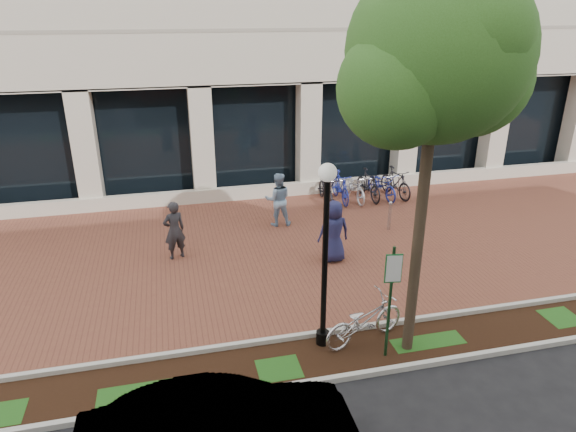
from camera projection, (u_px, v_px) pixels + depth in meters
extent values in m
plane|color=black|center=(287.00, 248.00, 15.43)|extent=(120.00, 120.00, 0.00)
cube|color=brown|center=(287.00, 248.00, 15.43)|extent=(40.00, 9.00, 0.01)
cube|color=black|center=(345.00, 354.00, 10.70)|extent=(40.00, 1.50, 0.01)
cube|color=#B8B7AE|center=(334.00, 331.00, 11.36)|extent=(40.00, 0.12, 0.12)
cube|color=#B8B7AE|center=(358.00, 375.00, 10.01)|extent=(40.00, 0.12, 0.12)
cube|color=black|center=(253.00, 137.00, 19.68)|extent=(40.00, 0.15, 4.20)
cube|color=beige|center=(259.00, 192.00, 19.39)|extent=(40.00, 0.25, 0.50)
cube|color=beige|center=(256.00, 141.00, 19.05)|extent=(0.80, 0.80, 4.20)
cube|color=#163D1D|center=(390.00, 304.00, 10.19)|extent=(0.05, 0.05, 2.51)
cube|color=#18612D|center=(393.00, 268.00, 9.86)|extent=(0.34, 0.02, 0.62)
cube|color=silver|center=(394.00, 269.00, 9.85)|extent=(0.30, 0.01, 0.56)
cylinder|color=black|center=(323.00, 337.00, 10.99)|extent=(0.28, 0.28, 0.30)
cylinder|color=black|center=(325.00, 267.00, 10.35)|extent=(0.12, 0.12, 3.71)
sphere|color=silver|center=(328.00, 172.00, 9.60)|extent=(0.36, 0.36, 0.36)
cylinder|color=#473928|center=(417.00, 254.00, 10.07)|extent=(0.22, 0.22, 4.45)
sphere|color=#2C571B|center=(438.00, 51.00, 8.64)|extent=(3.16, 3.16, 3.16)
sphere|color=#2C571B|center=(470.00, 76.00, 9.29)|extent=(2.21, 2.21, 2.21)
sphere|color=#2C571B|center=(398.00, 88.00, 8.46)|extent=(2.05, 2.05, 2.05)
imported|color=silver|center=(364.00, 320.00, 10.94)|extent=(2.12, 1.27, 1.05)
imported|color=#27262B|center=(174.00, 230.00, 14.50)|extent=(0.73, 0.60, 1.73)
imported|color=#7E9EBC|center=(278.00, 199.00, 16.74)|extent=(0.94, 0.77, 1.79)
imported|color=#1D204A|center=(334.00, 232.00, 14.33)|extent=(0.89, 0.58, 1.80)
cylinder|color=#B1B1B5|center=(389.00, 217.00, 16.52)|extent=(0.11, 0.11, 0.88)
sphere|color=#B1B1B5|center=(391.00, 203.00, 16.33)|extent=(0.12, 0.12, 0.12)
imported|color=black|center=(326.00, 189.00, 18.81)|extent=(0.80, 1.98, 1.02)
imported|color=navy|center=(340.00, 187.00, 18.91)|extent=(0.55, 1.89, 1.13)
imported|color=silver|center=(354.00, 187.00, 19.05)|extent=(0.76, 1.97, 1.02)
imported|color=black|center=(368.00, 185.00, 19.15)|extent=(0.71, 1.93, 1.13)
imported|color=navy|center=(382.00, 185.00, 19.29)|extent=(0.95, 2.02, 1.02)
imported|color=black|center=(396.00, 183.00, 19.39)|extent=(0.89, 1.95, 1.13)
cylinder|color=#B1B1B5|center=(361.00, 189.00, 19.15)|extent=(0.04, 0.04, 0.80)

